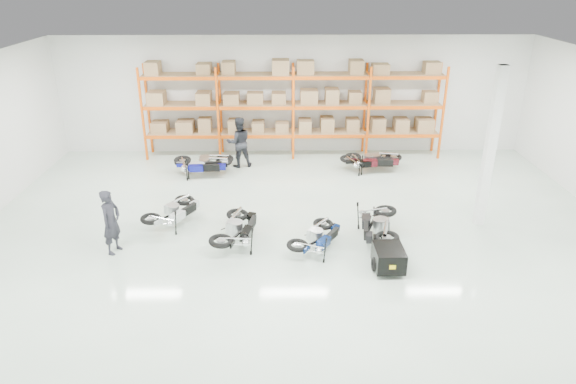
{
  "coord_description": "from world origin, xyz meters",
  "views": [
    {
      "loc": [
        -0.48,
        -12.63,
        6.73
      ],
      "look_at": [
        -0.28,
        0.29,
        1.1
      ],
      "focal_mm": 32.0,
      "sensor_mm": 36.0,
      "label": 1
    }
  ],
  "objects_px": {
    "trailer": "(389,258)",
    "person_left": "(111,222)",
    "moto_back_c": "(369,157)",
    "person_back": "(239,142)",
    "moto_back_a": "(202,161)",
    "moto_black_far_left": "(238,225)",
    "moto_silver_left": "(174,208)",
    "moto_blue_centre": "(318,233)",
    "moto_touring_right": "(378,220)",
    "moto_back_b": "(203,159)",
    "moto_back_d": "(374,157)"
  },
  "relations": [
    {
      "from": "moto_blue_centre",
      "to": "moto_back_a",
      "type": "distance_m",
      "value": 6.47
    },
    {
      "from": "moto_blue_centre",
      "to": "moto_back_a",
      "type": "xyz_separation_m",
      "value": [
        -3.7,
        5.31,
        0.03
      ]
    },
    {
      "from": "trailer",
      "to": "moto_back_b",
      "type": "relative_size",
      "value": 0.81
    },
    {
      "from": "moto_back_d",
      "to": "person_back",
      "type": "distance_m",
      "value": 4.93
    },
    {
      "from": "moto_silver_left",
      "to": "moto_back_d",
      "type": "bearing_deg",
      "value": -116.51
    },
    {
      "from": "moto_silver_left",
      "to": "person_left",
      "type": "relative_size",
      "value": 0.99
    },
    {
      "from": "person_back",
      "to": "moto_silver_left",
      "type": "bearing_deg",
      "value": 57.61
    },
    {
      "from": "person_back",
      "to": "person_left",
      "type": "bearing_deg",
      "value": 51.47
    },
    {
      "from": "person_left",
      "to": "moto_black_far_left",
      "type": "bearing_deg",
      "value": -65.22
    },
    {
      "from": "trailer",
      "to": "moto_back_a",
      "type": "height_order",
      "value": "moto_back_a"
    },
    {
      "from": "moto_touring_right",
      "to": "moto_back_b",
      "type": "distance_m",
      "value": 7.24
    },
    {
      "from": "moto_blue_centre",
      "to": "moto_black_far_left",
      "type": "bearing_deg",
      "value": 21.63
    },
    {
      "from": "moto_blue_centre",
      "to": "moto_back_d",
      "type": "xyz_separation_m",
      "value": [
        2.42,
        5.72,
        0.04
      ]
    },
    {
      "from": "person_left",
      "to": "person_back",
      "type": "xyz_separation_m",
      "value": [
        2.78,
        6.23,
        0.07
      ]
    },
    {
      "from": "trailer",
      "to": "moto_back_c",
      "type": "distance_m",
      "value": 6.74
    },
    {
      "from": "moto_blue_centre",
      "to": "moto_back_c",
      "type": "relative_size",
      "value": 0.97
    },
    {
      "from": "moto_touring_right",
      "to": "trailer",
      "type": "height_order",
      "value": "moto_touring_right"
    },
    {
      "from": "moto_black_far_left",
      "to": "trailer",
      "type": "distance_m",
      "value": 3.98
    },
    {
      "from": "moto_silver_left",
      "to": "trailer",
      "type": "distance_m",
      "value": 6.18
    },
    {
      "from": "moto_back_c",
      "to": "person_left",
      "type": "xyz_separation_m",
      "value": [
        -7.46,
        -5.69,
        0.34
      ]
    },
    {
      "from": "moto_back_c",
      "to": "person_back",
      "type": "bearing_deg",
      "value": 73.96
    },
    {
      "from": "moto_back_b",
      "to": "person_left",
      "type": "relative_size",
      "value": 1.06
    },
    {
      "from": "moto_touring_right",
      "to": "moto_back_d",
      "type": "height_order",
      "value": "moto_touring_right"
    },
    {
      "from": "trailer",
      "to": "person_left",
      "type": "distance_m",
      "value": 6.98
    },
    {
      "from": "trailer",
      "to": "moto_back_a",
      "type": "xyz_separation_m",
      "value": [
        -5.33,
        6.31,
        0.17
      ]
    },
    {
      "from": "person_back",
      "to": "moto_back_c",
      "type": "bearing_deg",
      "value": 158.93
    },
    {
      "from": "moto_back_d",
      "to": "person_back",
      "type": "relative_size",
      "value": 0.95
    },
    {
      "from": "person_left",
      "to": "person_back",
      "type": "bearing_deg",
      "value": -6.05
    },
    {
      "from": "moto_touring_right",
      "to": "person_back",
      "type": "distance_m",
      "value": 7.0
    },
    {
      "from": "moto_back_d",
      "to": "person_left",
      "type": "relative_size",
      "value": 1.03
    },
    {
      "from": "moto_back_c",
      "to": "moto_back_d",
      "type": "height_order",
      "value": "moto_back_d"
    },
    {
      "from": "moto_back_a",
      "to": "moto_back_c",
      "type": "xyz_separation_m",
      "value": [
        5.91,
        0.4,
        -0.02
      ]
    },
    {
      "from": "person_left",
      "to": "moto_touring_right",
      "type": "bearing_deg",
      "value": -67.23
    },
    {
      "from": "moto_silver_left",
      "to": "trailer",
      "type": "relative_size",
      "value": 1.15
    },
    {
      "from": "moto_blue_centre",
      "to": "person_back",
      "type": "bearing_deg",
      "value": -36.15
    },
    {
      "from": "trailer",
      "to": "person_left",
      "type": "relative_size",
      "value": 0.86
    },
    {
      "from": "moto_touring_right",
      "to": "trailer",
      "type": "bearing_deg",
      "value": -80.6
    },
    {
      "from": "moto_black_far_left",
      "to": "moto_back_b",
      "type": "xyz_separation_m",
      "value": [
        -1.6,
        5.11,
        -0.01
      ]
    },
    {
      "from": "moto_blue_centre",
      "to": "moto_back_b",
      "type": "bearing_deg",
      "value": -23.87
    },
    {
      "from": "moto_silver_left",
      "to": "moto_blue_centre",
      "type": "bearing_deg",
      "value": -170.76
    },
    {
      "from": "moto_silver_left",
      "to": "person_back",
      "type": "xyz_separation_m",
      "value": [
        1.52,
        4.71,
        0.41
      ]
    },
    {
      "from": "moto_black_far_left",
      "to": "moto_silver_left",
      "type": "bearing_deg",
      "value": -19.65
    },
    {
      "from": "moto_black_far_left",
      "to": "moto_back_c",
      "type": "xyz_separation_m",
      "value": [
        4.3,
        5.31,
        -0.04
      ]
    },
    {
      "from": "trailer",
      "to": "moto_back_a",
      "type": "relative_size",
      "value": 0.84
    },
    {
      "from": "moto_back_b",
      "to": "moto_back_d",
      "type": "distance_m",
      "value": 6.11
    },
    {
      "from": "moto_back_a",
      "to": "person_left",
      "type": "bearing_deg",
      "value": 163.59
    },
    {
      "from": "moto_back_a",
      "to": "person_back",
      "type": "height_order",
      "value": "person_back"
    },
    {
      "from": "trailer",
      "to": "moto_back_c",
      "type": "relative_size",
      "value": 0.87
    },
    {
      "from": "moto_back_a",
      "to": "moto_back_d",
      "type": "distance_m",
      "value": 6.13
    },
    {
      "from": "moto_blue_centre",
      "to": "person_left",
      "type": "height_order",
      "value": "person_left"
    }
  ]
}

